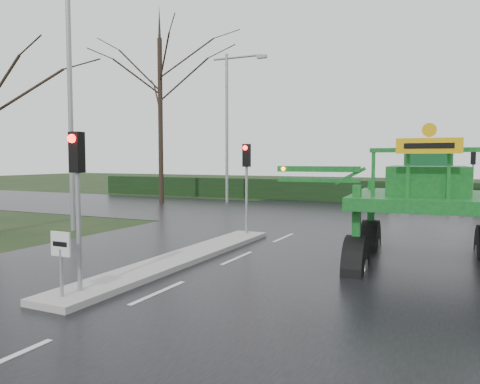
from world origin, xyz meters
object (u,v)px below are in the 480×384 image
at_px(traffic_signal_far, 473,166).
at_px(street_light_left_near, 75,84).
at_px(traffic_signal_mid, 246,169).
at_px(white_sedan, 431,211).
at_px(keep_left_sign, 61,253).
at_px(street_light_left_far, 231,114).
at_px(traffic_signal_near, 77,177).
at_px(crop_sprayer, 358,185).

height_order(traffic_signal_far, street_light_left_near, street_light_left_near).
distance_m(traffic_signal_mid, white_sedan, 14.27).
xyz_separation_m(keep_left_sign, traffic_signal_mid, (0.00, 8.99, 1.53)).
xyz_separation_m(keep_left_sign, traffic_signal_far, (7.80, 21.51, 1.53)).
relative_size(street_light_left_near, white_sedan, 2.27).
xyz_separation_m(street_light_left_far, white_sedan, (12.64, 0.29, -5.99)).
bearing_deg(traffic_signal_mid, traffic_signal_near, -90.00).
bearing_deg(white_sedan, traffic_signal_far, -94.84).
height_order(traffic_signal_mid, white_sedan, traffic_signal_mid).
xyz_separation_m(street_light_left_near, crop_sprayer, (11.68, -1.80, -3.73)).
bearing_deg(traffic_signal_mid, keep_left_sign, -90.00).
bearing_deg(crop_sprayer, traffic_signal_near, -136.21).
relative_size(keep_left_sign, traffic_signal_near, 0.38).
bearing_deg(crop_sprayer, traffic_signal_far, 75.59).
xyz_separation_m(traffic_signal_mid, white_sedan, (5.74, 12.80, -2.59)).
xyz_separation_m(traffic_signal_far, street_light_left_far, (-14.69, -0.01, 3.40)).
bearing_deg(street_light_left_near, street_light_left_far, 90.00).
xyz_separation_m(keep_left_sign, street_light_left_far, (-6.89, 21.50, 4.93)).
bearing_deg(traffic_signal_far, keep_left_sign, 70.07).
xyz_separation_m(crop_sprayer, white_sedan, (0.96, 16.09, -2.26)).
relative_size(traffic_signal_near, white_sedan, 0.80).
bearing_deg(traffic_signal_far, street_light_left_far, 0.03).
bearing_deg(street_light_left_near, white_sedan, 48.51).
bearing_deg(traffic_signal_mid, white_sedan, 65.83).
distance_m(keep_left_sign, traffic_signal_mid, 9.12).
relative_size(keep_left_sign, white_sedan, 0.31).
distance_m(street_light_left_near, street_light_left_far, 14.00).
relative_size(street_light_left_far, white_sedan, 2.27).
bearing_deg(keep_left_sign, street_light_left_far, 107.78).
bearing_deg(traffic_signal_near, crop_sprayer, 47.40).
bearing_deg(traffic_signal_mid, street_light_left_far, 118.86).
relative_size(keep_left_sign, traffic_signal_far, 0.38).
distance_m(traffic_signal_far, crop_sprayer, 16.10).
bearing_deg(white_sedan, street_light_left_near, 141.46).
distance_m(traffic_signal_near, traffic_signal_mid, 8.50).
distance_m(traffic_signal_far, white_sedan, 3.32).
distance_m(street_light_left_near, crop_sprayer, 12.39).
height_order(crop_sprayer, white_sedan, crop_sprayer).
distance_m(street_light_left_near, white_sedan, 20.00).
relative_size(traffic_signal_mid, traffic_signal_far, 1.00).
height_order(traffic_signal_near, traffic_signal_far, same).
height_order(traffic_signal_near, traffic_signal_mid, same).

